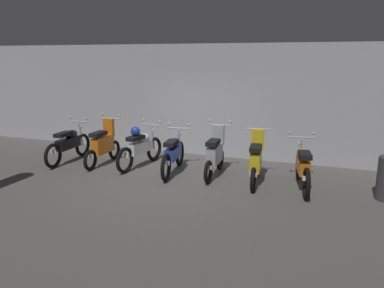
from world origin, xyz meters
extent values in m
plane|color=#565451|center=(0.00, 0.00, 0.00)|extent=(80.00, 80.00, 0.00)
cube|color=#ADADB2|center=(0.00, 2.59, 1.57)|extent=(16.00, 0.30, 3.14)
torus|color=black|center=(-3.08, 1.16, 0.33)|extent=(0.11, 0.65, 0.65)
torus|color=black|center=(-3.03, -0.14, 0.33)|extent=(0.11, 0.65, 0.65)
cube|color=black|center=(-3.05, 0.51, 0.52)|extent=(0.25, 0.84, 0.28)
ellipsoid|color=black|center=(-3.06, 0.66, 0.73)|extent=(0.28, 0.45, 0.22)
cube|color=black|center=(-3.05, 0.32, 0.80)|extent=(0.26, 0.53, 0.10)
cylinder|color=#B7BABF|center=(-3.07, 1.05, 1.02)|extent=(0.56, 0.06, 0.04)
sphere|color=#B7BABF|center=(-3.33, 1.04, 1.12)|extent=(0.07, 0.07, 0.07)
sphere|color=#B7BABF|center=(-2.81, 1.06, 1.12)|extent=(0.07, 0.07, 0.07)
cylinder|color=#B7BABF|center=(-3.07, 1.10, 0.65)|extent=(0.06, 0.16, 0.65)
sphere|color=silver|center=(-3.07, 1.10, 0.87)|extent=(0.12, 0.12, 0.12)
cube|color=white|center=(-3.03, -0.12, 0.43)|extent=(0.16, 0.02, 0.10)
torus|color=black|center=(-2.04, 1.17, 0.27)|extent=(0.10, 0.53, 0.53)
torus|color=black|center=(-2.03, 0.02, 0.27)|extent=(0.10, 0.53, 0.53)
cube|color=orange|center=(-2.04, 0.60, 0.54)|extent=(0.23, 0.74, 0.44)
cube|color=orange|center=(-2.04, 0.94, 0.94)|extent=(0.28, 0.12, 0.48)
cube|color=black|center=(-2.03, 0.44, 0.85)|extent=(0.25, 0.52, 0.10)
cylinder|color=#B7BABF|center=(-2.04, 1.08, 1.16)|extent=(0.56, 0.04, 0.04)
sphere|color=#B7BABF|center=(-2.30, 1.08, 1.26)|extent=(0.07, 0.07, 0.07)
sphere|color=#B7BABF|center=(-1.78, 1.08, 1.26)|extent=(0.07, 0.07, 0.07)
cylinder|color=#B7BABF|center=(-2.04, 1.13, 0.69)|extent=(0.06, 0.15, 0.85)
sphere|color=silver|center=(-2.04, 1.13, 1.01)|extent=(0.12, 0.12, 0.12)
cube|color=white|center=(-2.03, 0.05, 0.36)|extent=(0.16, 0.01, 0.10)
torus|color=black|center=(-0.93, 1.42, 0.33)|extent=(0.17, 0.66, 0.65)
torus|color=black|center=(-1.10, 0.13, 0.33)|extent=(0.17, 0.66, 0.65)
cube|color=silver|center=(-1.02, 0.78, 0.52)|extent=(0.33, 0.85, 0.28)
ellipsoid|color=silver|center=(-1.00, 0.93, 0.73)|extent=(0.32, 0.47, 0.22)
cube|color=black|center=(-1.04, 0.60, 0.80)|extent=(0.31, 0.55, 0.10)
cylinder|color=#B7BABF|center=(-0.95, 1.32, 1.02)|extent=(0.56, 0.11, 0.04)
sphere|color=#B7BABF|center=(-1.20, 1.35, 1.12)|extent=(0.07, 0.07, 0.07)
sphere|color=#B7BABF|center=(-0.69, 1.28, 1.12)|extent=(0.07, 0.07, 0.07)
cylinder|color=#B7BABF|center=(-0.94, 1.37, 0.65)|extent=(0.08, 0.17, 0.65)
sphere|color=silver|center=(-0.94, 1.37, 0.87)|extent=(0.12, 0.12, 0.12)
cube|color=white|center=(-1.10, 0.16, 0.43)|extent=(0.16, 0.03, 0.10)
sphere|color=#1E389E|center=(-1.04, 0.60, 0.97)|extent=(0.24, 0.24, 0.24)
torus|color=black|center=(-0.09, 1.20, 0.33)|extent=(0.18, 0.66, 0.65)
torus|color=black|center=(0.09, -0.09, 0.33)|extent=(0.18, 0.66, 0.65)
cube|color=#1E389E|center=(0.00, 0.56, 0.52)|extent=(0.33, 0.85, 0.28)
ellipsoid|color=#1E389E|center=(-0.02, 0.71, 0.73)|extent=(0.32, 0.47, 0.22)
cube|color=black|center=(0.03, 0.38, 0.80)|extent=(0.31, 0.55, 0.10)
cylinder|color=#B7BABF|center=(-0.08, 1.10, 1.02)|extent=(0.56, 0.11, 0.04)
sphere|color=#B7BABF|center=(-0.33, 1.06, 1.12)|extent=(0.07, 0.07, 0.07)
sphere|color=#B7BABF|center=(0.18, 1.14, 1.12)|extent=(0.07, 0.07, 0.07)
cylinder|color=#B7BABF|center=(-0.08, 1.15, 0.65)|extent=(0.08, 0.17, 0.65)
sphere|color=silver|center=(-0.08, 1.15, 0.87)|extent=(0.12, 0.12, 0.12)
cube|color=white|center=(0.09, -0.06, 0.43)|extent=(0.16, 0.03, 0.10)
torus|color=black|center=(0.99, 1.25, 0.27)|extent=(0.11, 0.53, 0.53)
torus|color=black|center=(1.04, 0.10, 0.27)|extent=(0.11, 0.53, 0.53)
cube|color=#9EA0A8|center=(1.02, 0.68, 0.54)|extent=(0.25, 0.75, 0.44)
cube|color=#9EA0A8|center=(1.00, 1.02, 0.94)|extent=(0.29, 0.13, 0.48)
cube|color=black|center=(1.03, 0.52, 0.85)|extent=(0.26, 0.53, 0.10)
cylinder|color=#B7BABF|center=(1.00, 1.16, 1.16)|extent=(0.56, 0.06, 0.04)
sphere|color=#B7BABF|center=(0.74, 1.15, 1.26)|extent=(0.07, 0.07, 0.07)
sphere|color=#B7BABF|center=(1.26, 1.17, 1.26)|extent=(0.07, 0.07, 0.07)
cylinder|color=#B7BABF|center=(0.99, 1.21, 0.69)|extent=(0.06, 0.15, 0.85)
sphere|color=silver|center=(0.99, 1.21, 1.01)|extent=(0.12, 0.12, 0.12)
cube|color=white|center=(1.04, 0.13, 0.36)|extent=(0.16, 0.02, 0.10)
torus|color=black|center=(1.97, 1.07, 0.27)|extent=(0.15, 0.54, 0.53)
torus|color=black|center=(2.10, -0.08, 0.27)|extent=(0.15, 0.54, 0.53)
cube|color=gold|center=(2.04, 0.50, 0.54)|extent=(0.30, 0.76, 0.44)
cube|color=gold|center=(2.00, 0.84, 0.94)|extent=(0.29, 0.15, 0.48)
cube|color=black|center=(2.05, 0.34, 0.85)|extent=(0.29, 0.54, 0.10)
cylinder|color=#B7BABF|center=(1.98, 0.98, 1.16)|extent=(0.56, 0.10, 0.04)
cylinder|color=#B7BABF|center=(1.98, 1.02, 0.69)|extent=(0.07, 0.15, 0.85)
sphere|color=silver|center=(1.98, 1.02, 1.01)|extent=(0.12, 0.12, 0.12)
cube|color=white|center=(2.09, -0.05, 0.36)|extent=(0.16, 0.03, 0.10)
torus|color=black|center=(2.93, 1.14, 0.33)|extent=(0.21, 0.66, 0.65)
torus|color=black|center=(3.18, -0.13, 0.33)|extent=(0.21, 0.66, 0.65)
cube|color=orange|center=(3.05, 0.50, 0.52)|extent=(0.37, 0.86, 0.28)
ellipsoid|color=orange|center=(3.02, 0.66, 0.73)|extent=(0.34, 0.48, 0.22)
cube|color=black|center=(3.09, 0.33, 0.80)|extent=(0.33, 0.56, 0.10)
cylinder|color=#B7BABF|center=(2.95, 1.04, 1.02)|extent=(0.56, 0.14, 0.04)
sphere|color=#B7BABF|center=(2.69, 0.99, 1.12)|extent=(0.07, 0.07, 0.07)
sphere|color=#B7BABF|center=(3.20, 1.09, 1.12)|extent=(0.07, 0.07, 0.07)
cylinder|color=#B7BABF|center=(2.94, 1.09, 0.65)|extent=(0.09, 0.17, 0.65)
sphere|color=silver|center=(2.94, 1.09, 0.87)|extent=(0.12, 0.12, 0.12)
cube|color=white|center=(3.17, -0.11, 0.43)|extent=(0.16, 0.04, 0.10)
camera|label=1|loc=(3.49, -7.60, 2.81)|focal=35.19mm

